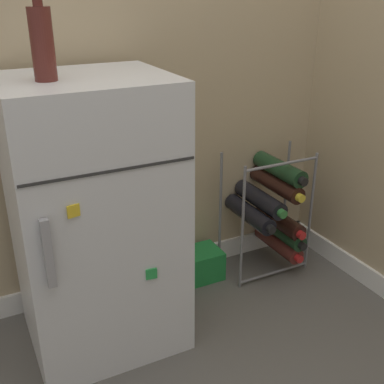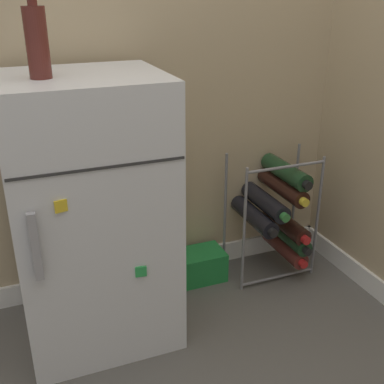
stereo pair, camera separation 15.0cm
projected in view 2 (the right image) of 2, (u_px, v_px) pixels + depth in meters
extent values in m
plane|color=#56544F|center=(217.00, 380.00, 1.57)|extent=(14.00, 14.00, 0.00)
cube|color=white|center=(155.00, 266.00, 2.12)|extent=(6.61, 0.01, 0.09)
cube|color=silver|center=(92.00, 215.00, 1.63)|extent=(0.51, 0.45, 0.94)
cube|color=#2D2D2D|center=(100.00, 168.00, 1.34)|extent=(0.50, 0.00, 0.01)
cube|color=#9E9EA3|center=(35.00, 247.00, 1.34)|extent=(0.02, 0.02, 0.21)
cube|color=green|center=(141.00, 272.00, 1.52)|extent=(0.04, 0.01, 0.04)
cube|color=yellow|center=(61.00, 206.00, 1.34)|extent=(0.04, 0.01, 0.04)
cylinder|color=slate|center=(244.00, 232.00, 1.93)|extent=(0.01, 0.01, 0.55)
cylinder|color=slate|center=(317.00, 218.00, 2.05)|extent=(0.01, 0.01, 0.55)
cylinder|color=slate|center=(225.00, 214.00, 2.09)|extent=(0.01, 0.01, 0.55)
cylinder|color=slate|center=(294.00, 201.00, 2.21)|extent=(0.01, 0.01, 0.55)
cylinder|color=slate|center=(277.00, 277.00, 2.09)|extent=(0.35, 0.01, 0.01)
cylinder|color=slate|center=(287.00, 167.00, 1.89)|extent=(0.35, 0.01, 0.01)
cylinder|color=#56231E|center=(284.00, 247.00, 2.17)|extent=(0.07, 0.28, 0.07)
cylinder|color=red|center=(303.00, 264.00, 2.04)|extent=(0.04, 0.02, 0.04)
cylinder|color=#19381E|center=(287.00, 235.00, 2.14)|extent=(0.07, 0.29, 0.07)
cylinder|color=black|center=(307.00, 251.00, 2.01)|extent=(0.03, 0.02, 0.03)
cylinder|color=black|center=(286.00, 224.00, 2.12)|extent=(0.08, 0.28, 0.08)
cylinder|color=red|center=(306.00, 240.00, 1.99)|extent=(0.04, 0.02, 0.04)
cylinder|color=black|center=(254.00, 216.00, 2.04)|extent=(0.07, 0.29, 0.07)
cylinder|color=black|center=(273.00, 233.00, 1.90)|extent=(0.04, 0.02, 0.04)
cylinder|color=black|center=(265.00, 202.00, 2.03)|extent=(0.07, 0.29, 0.07)
cylinder|color=#2D7033|center=(285.00, 217.00, 1.89)|extent=(0.04, 0.02, 0.04)
cylinder|color=black|center=(282.00, 187.00, 2.03)|extent=(0.07, 0.30, 0.07)
cylinder|color=gold|center=(304.00, 202.00, 1.89)|extent=(0.03, 0.02, 0.03)
cylinder|color=#19381E|center=(286.00, 172.00, 2.01)|extent=(0.07, 0.29, 0.07)
cylinder|color=black|center=(307.00, 185.00, 1.88)|extent=(0.04, 0.02, 0.04)
cube|color=#1E7F38|center=(200.00, 265.00, 2.10)|extent=(0.21, 0.15, 0.13)
cylinder|color=#56231E|center=(37.00, 43.00, 1.34)|extent=(0.06, 0.06, 0.19)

